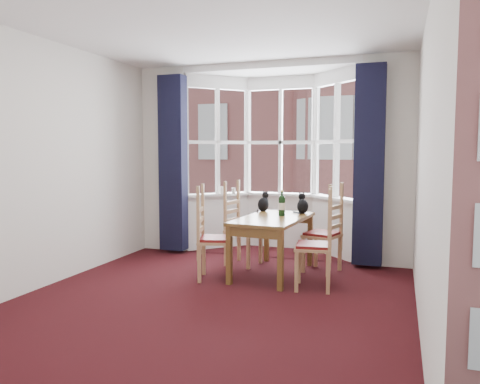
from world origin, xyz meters
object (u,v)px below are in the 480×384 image
at_px(chair_left_near, 208,240).
at_px(chair_left_far, 238,230).
at_px(dining_table, 273,224).
at_px(cat_left, 264,203).
at_px(wine_bottle, 282,205).
at_px(cat_right, 303,205).
at_px(candle_tall, 222,190).
at_px(candle_short, 234,191).
at_px(chair_right_far, 329,236).
at_px(chair_right_near, 322,247).

relative_size(chair_left_near, chair_left_far, 1.00).
relative_size(dining_table, chair_left_far, 1.52).
relative_size(cat_left, wine_bottle, 0.88).
distance_m(chair_left_far, cat_right, 0.95).
bearing_deg(candle_tall, candle_short, 9.30).
bearing_deg(cat_left, dining_table, -62.32).
relative_size(chair_left_far, candle_short, 9.96).
distance_m(cat_left, cat_right, 0.55).
relative_size(dining_table, cat_left, 4.92).
bearing_deg(chair_right_far, candle_short, 148.75).
bearing_deg(chair_right_near, dining_table, 147.66).
bearing_deg(cat_right, chair_left_near, -135.60).
xyz_separation_m(candle_tall, candle_short, (0.18, 0.03, -0.01)).
xyz_separation_m(dining_table, candle_short, (-0.98, 1.30, 0.29)).
distance_m(chair_right_near, cat_left, 1.38).
distance_m(cat_right, wine_bottle, 0.38).
relative_size(dining_table, chair_right_near, 1.52).
height_order(chair_right_near, wine_bottle, wine_bottle).
height_order(dining_table, chair_left_far, chair_left_far).
bearing_deg(cat_right, cat_left, 176.06).
xyz_separation_m(chair_left_near, cat_right, (0.96, 0.94, 0.36)).
bearing_deg(dining_table, candle_tall, 132.65).
bearing_deg(cat_left, wine_bottle, -45.96).
height_order(chair_left_far, cat_left, cat_left).
bearing_deg(cat_left, cat_right, -3.94).
bearing_deg(chair_left_near, candle_tall, 105.67).
relative_size(chair_right_near, chair_right_far, 1.00).
relative_size(chair_left_far, chair_right_near, 1.00).
height_order(chair_left_near, chair_right_near, same).
distance_m(chair_left_near, cat_right, 1.39).
bearing_deg(chair_left_far, chair_right_near, -31.94).
distance_m(chair_left_near, chair_left_far, 0.83).
relative_size(chair_left_near, cat_right, 3.22).
distance_m(chair_left_far, candle_tall, 1.16).
bearing_deg(chair_left_near, chair_right_far, 29.94).
relative_size(chair_left_near, candle_short, 9.96).
bearing_deg(candle_short, chair_left_far, -67.31).
relative_size(chair_left_near, chair_right_far, 1.00).
xyz_separation_m(cat_left, cat_right, (0.55, -0.04, 0.00)).
bearing_deg(chair_right_near, cat_right, 113.88).
relative_size(chair_right_far, candle_tall, 8.42).
height_order(candle_tall, candle_short, candle_tall).
height_order(chair_left_far, chair_right_near, same).
bearing_deg(dining_table, cat_left, 117.68).
bearing_deg(chair_right_near, chair_left_far, 148.06).
height_order(dining_table, chair_left_near, chair_left_near).
xyz_separation_m(chair_right_far, cat_left, (-0.92, 0.21, 0.36)).
bearing_deg(wine_bottle, chair_left_near, -140.69).
height_order(cat_left, wine_bottle, wine_bottle).
bearing_deg(chair_right_far, wine_bottle, -165.62).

